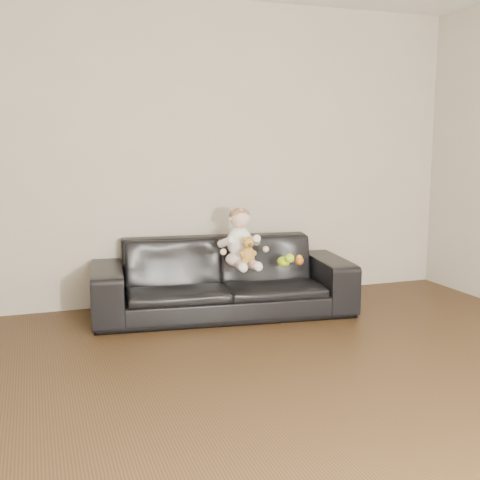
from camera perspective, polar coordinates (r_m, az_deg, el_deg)
name	(u,v)px	position (r m, az deg, el deg)	size (l,w,h in m)	color
floor	(337,442)	(3.02, 9.15, -18.36)	(5.50, 5.50, 0.00)	#3E2916
wall_back	(189,154)	(5.26, -4.89, 8.15)	(5.00, 5.00, 0.00)	#B5AC98
sofa	(222,277)	(4.94, -1.68, -3.52)	(2.09, 0.82, 0.61)	black
baby	(241,241)	(4.81, 0.05, -0.13)	(0.32, 0.40, 0.48)	#F6D0D3
teddy_bear	(248,250)	(4.68, 0.75, -0.99)	(0.13, 0.13, 0.21)	#B38333
toy_green	(284,262)	(4.86, 4.15, -2.06)	(0.10, 0.12, 0.09)	#ADD919
toy_rattle	(299,261)	(4.94, 5.64, -1.98)	(0.07, 0.07, 0.07)	#CA5F17
toy_blue_disc	(297,262)	(5.06, 5.39, -2.06)	(0.09, 0.09, 0.01)	blue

